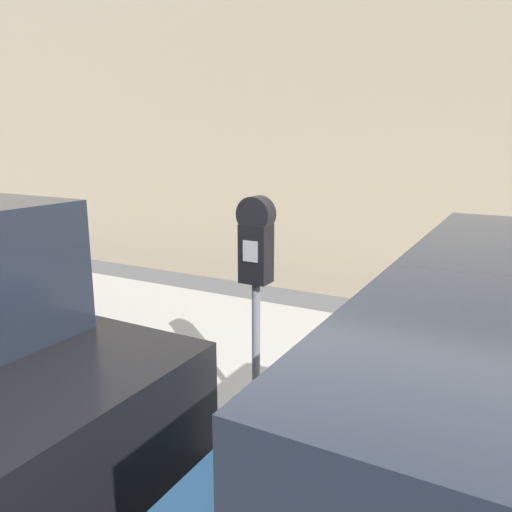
# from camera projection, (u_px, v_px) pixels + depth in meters

# --- Properties ---
(sidewalk) EXTENTS (24.00, 2.80, 0.13)m
(sidewalk) POSITION_uv_depth(u_px,v_px,m) (371.00, 389.00, 4.00)
(sidewalk) COLOR #BCB7AD
(sidewalk) RESTS_ON ground_plane
(building_facade) EXTENTS (24.00, 0.30, 5.28)m
(building_facade) POSITION_uv_depth(u_px,v_px,m) (445.00, 83.00, 5.60)
(building_facade) COLOR tan
(building_facade) RESTS_ON ground_plane
(parking_meter) EXTENTS (0.23, 0.15, 1.54)m
(parking_meter) POSITION_uv_depth(u_px,v_px,m) (256.00, 258.00, 3.16)
(parking_meter) COLOR slate
(parking_meter) RESTS_ON sidewalk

